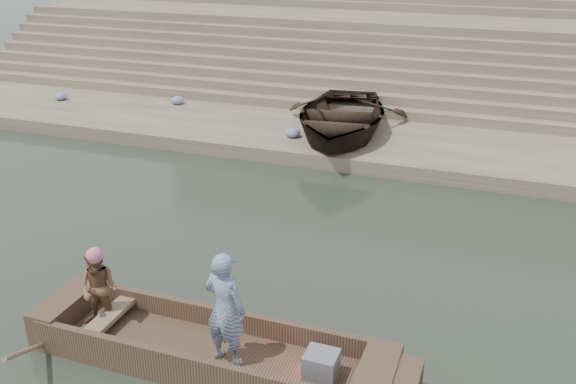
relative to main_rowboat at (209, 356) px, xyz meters
The scene contains 12 objects.
ground 2.30m from the main_rowboat, 92.08° to the left, with size 120.00×120.00×0.00m, color #273226.
lower_landing 10.29m from the main_rowboat, 90.46° to the left, with size 32.00×4.00×0.40m, color gray.
mid_landing 17.84m from the main_rowboat, 90.27° to the left, with size 32.00×3.00×2.80m, color gray.
upper_landing 24.92m from the main_rowboat, 90.19° to the left, with size 32.00×3.00×5.20m, color gray.
ghat_steps 19.56m from the main_rowboat, 90.25° to the left, with size 32.00×11.00×5.20m.
main_rowboat is the anchor object (origin of this frame).
rowboat_trim 0.29m from the main_rowboat, ahead, with size 6.04×2.63×1.98m.
standing_man 1.07m from the main_rowboat, 16.70° to the right, with size 0.65×0.43×1.78m, color navy.
rowing_man 2.02m from the main_rowboat, behind, with size 0.64×0.49×1.31m, color #23693A.
television 1.78m from the main_rowboat, ahead, with size 0.46×0.42×0.40m.
beached_rowboat 10.33m from the main_rowboat, 94.69° to the left, with size 3.75×5.25×1.09m, color #2D2116.
cloth_bundles 11.11m from the main_rowboat, 102.45° to the left, with size 20.69×2.49×0.26m.
Camera 1 is at (3.88, -9.25, 6.14)m, focal length 39.69 mm.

